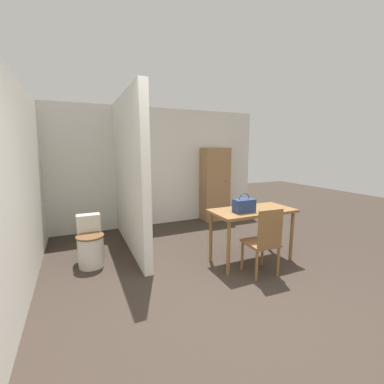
% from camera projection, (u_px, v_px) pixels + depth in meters
% --- Properties ---
extents(ground_plane, '(16.00, 16.00, 0.00)m').
position_uv_depth(ground_plane, '(247.00, 316.00, 2.59)').
color(ground_plane, '#382D26').
extents(wall_back, '(5.06, 0.12, 2.50)m').
position_uv_depth(wall_back, '(150.00, 168.00, 5.53)').
color(wall_back, silver).
rests_on(wall_back, ground_plane).
extents(wall_left, '(0.12, 4.46, 2.50)m').
position_uv_depth(wall_left, '(21.00, 184.00, 3.07)').
color(wall_left, silver).
rests_on(wall_left, ground_plane).
extents(partition_wall, '(0.12, 2.24, 2.50)m').
position_uv_depth(partition_wall, '(129.00, 174.00, 4.19)').
color(partition_wall, silver).
rests_on(partition_wall, ground_plane).
extents(dining_table, '(1.23, 0.60, 0.79)m').
position_uv_depth(dining_table, '(252.00, 216.00, 3.76)').
color(dining_table, brown).
rests_on(dining_table, ground_plane).
extents(wooden_chair, '(0.42, 0.42, 0.92)m').
position_uv_depth(wooden_chair, '(264.00, 240.00, 3.35)').
color(wooden_chair, brown).
rests_on(wooden_chair, ground_plane).
extents(toilet, '(0.38, 0.53, 0.70)m').
position_uv_depth(toilet, '(91.00, 245.00, 3.68)').
color(toilet, silver).
rests_on(toilet, ground_plane).
extents(handbag, '(0.30, 0.16, 0.27)m').
position_uv_depth(handbag, '(244.00, 205.00, 3.57)').
color(handbag, navy).
rests_on(handbag, dining_table).
extents(wooden_cabinet, '(0.62, 0.40, 1.68)m').
position_uv_depth(wooden_cabinet, '(215.00, 184.00, 5.95)').
color(wooden_cabinet, '#997047').
rests_on(wooden_cabinet, ground_plane).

